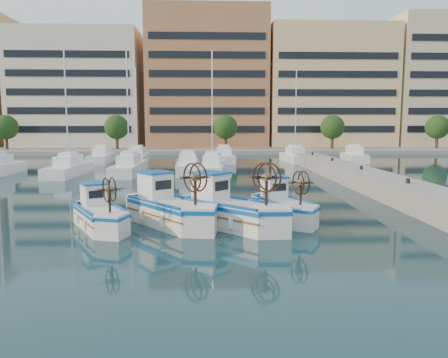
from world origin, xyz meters
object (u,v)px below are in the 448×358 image
at_px(fishing_boat_d, 282,205).
at_px(fishing_boat_a, 99,213).
at_px(fishing_boat_b, 169,207).
at_px(fishing_boat_c, 229,208).

bearing_deg(fishing_boat_d, fishing_boat_a, 172.47).
xyz_separation_m(fishing_boat_a, fishing_boat_b, (3.12, 0.55, 0.16)).
bearing_deg(fishing_boat_b, fishing_boat_a, 151.88).
distance_m(fishing_boat_c, fishing_boat_d, 3.09).
relative_size(fishing_boat_a, fishing_boat_d, 0.96).
bearing_deg(fishing_boat_d, fishing_boat_c, -170.12).
relative_size(fishing_boat_b, fishing_boat_c, 1.02).
xyz_separation_m(fishing_boat_a, fishing_boat_d, (8.70, 1.43, 0.03)).
bearing_deg(fishing_boat_a, fishing_boat_b, -18.59).
height_order(fishing_boat_a, fishing_boat_b, fishing_boat_b).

